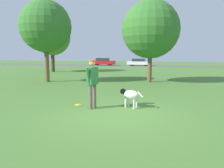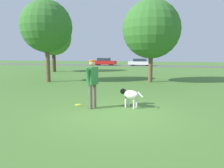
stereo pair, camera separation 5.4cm
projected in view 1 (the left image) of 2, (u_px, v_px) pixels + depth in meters
The scene contains 10 objects.
ground_plane at pixel (116, 114), 7.26m from camera, with size 120.00×120.00×0.00m, color #4C7A33.
far_road_strip at pixel (164, 66), 39.07m from camera, with size 120.00×6.00×0.01m.
person at pixel (92, 80), 7.95m from camera, with size 0.33×0.72×1.78m.
dog at pixel (130, 95), 8.15m from camera, with size 0.97×0.54×0.69m.
frisbee at pixel (78, 105), 8.60m from camera, with size 0.26×0.26×0.02m.
tree_near_left at pixel (45, 27), 15.55m from camera, with size 3.69×3.69×5.84m.
tree_mid_center at pixel (151, 29), 15.50m from camera, with size 4.12×4.12×5.83m.
tree_far_left at pixel (52, 37), 25.27m from camera, with size 4.22×4.22×6.14m.
parked_car_red at pixel (103, 62), 42.06m from camera, with size 4.41×1.72×1.40m.
parked_car_white at pixel (139, 62), 40.33m from camera, with size 4.41×1.84×1.30m.
Camera 1 is at (1.81, -6.83, 1.95)m, focal length 35.00 mm.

